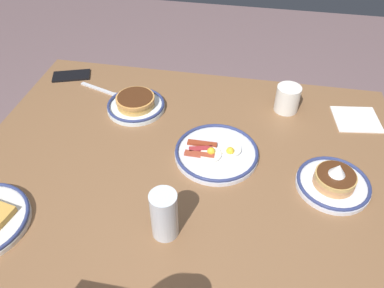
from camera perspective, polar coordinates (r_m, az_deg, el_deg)
name	(u,v)px	position (r m, az deg, el deg)	size (l,w,h in m)	color
ground_plane	(188,279)	(1.77, -0.64, -19.67)	(6.00, 6.00, 0.00)	#735A5D
dining_table	(186,181)	(1.24, -0.87, -5.57)	(1.31, 0.99, 0.74)	brown
plate_near_main	(216,153)	(1.17, 3.69, -1.29)	(0.26, 0.26, 0.04)	white
plate_center_pancakes	(136,104)	(1.36, -8.44, 5.99)	(0.21, 0.21, 0.05)	white
plate_far_side	(334,182)	(1.15, 20.54, -5.32)	(0.21, 0.21, 0.09)	white
coffee_mug	(288,98)	(1.37, 14.23, 6.71)	(0.09, 0.11, 0.09)	white
drinking_glass	(164,216)	(0.95, -4.22, -10.81)	(0.07, 0.07, 0.14)	silver
cell_phone	(71,76)	(1.61, -17.67, 9.76)	(0.14, 0.07, 0.01)	black
paper_napkin	(356,119)	(1.43, 23.48, 3.43)	(0.15, 0.14, 0.00)	white
fork_near	(101,90)	(1.49, -13.55, 7.93)	(0.18, 0.07, 0.01)	silver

